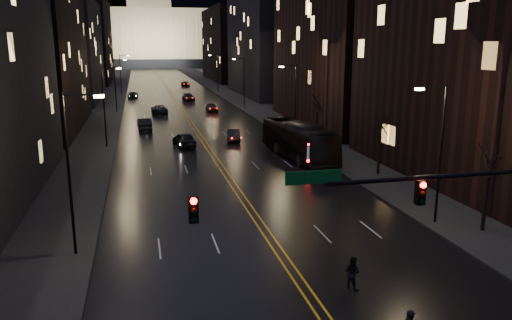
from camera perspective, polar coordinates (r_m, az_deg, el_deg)
road at (r=147.59m, az=-10.45°, el=8.55°), size 20.00×320.00×0.02m
sidewalk_left at (r=147.57m, az=-15.94°, el=8.29°), size 8.00×320.00×0.16m
sidewalk_right at (r=148.93m, az=-5.01°, el=8.78°), size 8.00×320.00×0.16m
center_line at (r=147.59m, az=-10.45°, el=8.55°), size 0.62×320.00×0.01m
building_left_mid at (r=72.37m, az=-24.97°, el=14.08°), size 12.00×30.00×28.00m
building_left_far at (r=109.86m, az=-20.84°, el=11.63°), size 12.00×34.00×20.00m
building_left_dist at (r=157.59m, az=-18.67°, el=12.73°), size 12.00×40.00×24.00m
building_right_near at (r=46.49m, az=24.79°, el=12.79°), size 12.00×26.00×24.00m
building_right_mid at (r=112.58m, az=1.38°, el=14.00°), size 12.00×34.00×26.00m
building_right_dist at (r=159.49m, az=-3.06°, el=13.02°), size 12.00×40.00×22.00m
capitol at (r=267.14m, az=-11.99°, el=14.14°), size 90.00×50.00×58.50m
traffic_signal at (r=22.32m, az=23.47°, el=-4.23°), size 17.29×0.45×7.00m
streetlamp_right_near at (r=33.03m, az=20.14°, el=1.41°), size 2.13×0.25×9.00m
streetlamp_left_near at (r=27.94m, az=-20.29°, el=-0.64°), size 2.13×0.25×9.00m
streetlamp_right_mid at (r=60.08m, az=4.37°, el=7.14°), size 2.13×0.25×9.00m
streetlamp_left_mid at (r=57.44m, az=-16.82°, el=6.34°), size 2.13×0.25×9.00m
streetlamp_right_far at (r=89.04m, az=-1.49°, el=9.13°), size 2.13×0.25×9.00m
streetlamp_left_far at (r=87.28m, az=-15.69°, el=8.57°), size 2.13×0.25×9.00m
streetlamp_right_dist at (r=118.52m, az=-4.48°, el=10.10°), size 2.13×0.25×9.00m
streetlamp_left_dist at (r=117.21m, az=-15.14°, el=9.66°), size 2.13×0.25×9.00m
tree_right_near at (r=32.83m, az=25.15°, el=-0.11°), size 2.40×2.40×6.65m
tree_right_mid at (r=44.42m, az=14.06°, el=3.93°), size 2.40×2.40×6.65m
tree_right_far at (r=58.96m, az=6.98°, el=6.42°), size 2.40×2.40×6.65m
bus at (r=50.66m, az=4.85°, el=2.26°), size 4.38×13.25×3.62m
oncoming_car_a at (r=56.74m, az=-8.21°, el=2.34°), size 2.60×5.08×1.66m
oncoming_car_b at (r=68.85m, az=-12.62°, el=4.05°), size 1.99×5.05×1.64m
oncoming_car_c at (r=84.56m, az=-10.99°, el=5.72°), size 2.62×5.39×1.48m
oncoming_car_d at (r=110.33m, az=-13.90°, el=7.25°), size 2.30×4.97×1.41m
receding_car_a at (r=59.55m, az=-2.62°, el=2.86°), size 2.08×4.47×1.42m
receding_car_b at (r=86.20m, az=-5.10°, el=6.04°), size 1.83×4.34×1.47m
receding_car_c at (r=102.65m, az=-7.74°, el=7.11°), size 2.46×5.20×1.46m
receding_car_d at (r=139.26m, az=-8.08°, el=8.63°), size 2.26×4.74×1.30m
pedestrian_b at (r=24.50m, az=10.92°, el=-12.54°), size 0.83×0.91×1.66m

